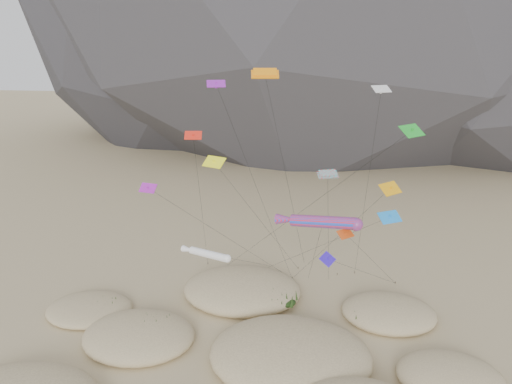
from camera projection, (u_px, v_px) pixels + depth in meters
dunes at (238, 355)px, 48.83m from camera, size 49.32×35.58×3.95m
dune_grass at (255, 359)px, 48.06m from camera, size 41.14×26.42×1.45m
kite_stakes at (294, 272)px, 67.38m from camera, size 25.50×3.19×0.30m
rainbow_tube_kite at (320, 222)px, 48.57m from camera, size 8.66×15.96×14.28m
white_tube_kite at (207, 254)px, 48.73m from camera, size 7.07×21.22×10.87m
orange_parafoil at (266, 77)px, 48.10m from camera, size 5.11×17.16×27.69m
multi_parafoil at (328, 176)px, 52.19m from camera, size 2.38×10.31×17.27m
delta_kites at (311, 177)px, 50.71m from camera, size 29.27×18.93×26.29m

